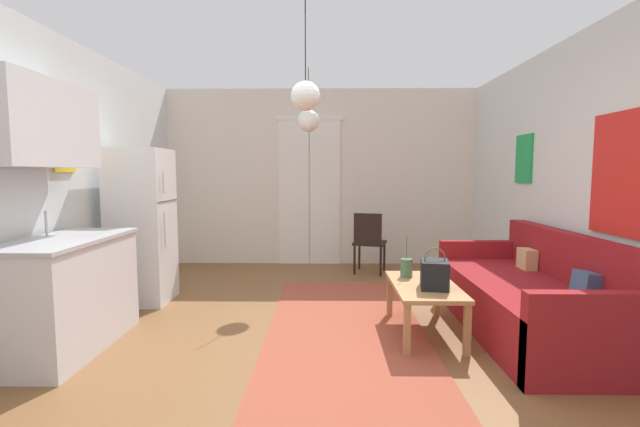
# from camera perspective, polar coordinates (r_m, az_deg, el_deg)

# --- Properties ---
(ground_plane) EXTENTS (5.23, 7.52, 0.10)m
(ground_plane) POSITION_cam_1_polar(r_m,az_deg,el_deg) (3.51, -0.62, -19.05)
(ground_plane) COLOR brown
(wall_back) EXTENTS (4.83, 0.13, 2.64)m
(wall_back) POSITION_cam_1_polar(r_m,az_deg,el_deg) (6.70, 0.08, 4.65)
(wall_back) COLOR silver
(wall_back) RESTS_ON ground_plane
(area_rug) EXTENTS (1.37, 3.25, 0.01)m
(area_rug) POSITION_cam_1_polar(r_m,az_deg,el_deg) (4.11, 3.30, -14.47)
(area_rug) COLOR #9E4733
(area_rug) RESTS_ON ground_plane
(couch) EXTENTS (0.92, 2.17, 0.88)m
(couch) POSITION_cam_1_polar(r_m,az_deg,el_deg) (4.31, 25.91, -10.16)
(couch) COLOR maroon
(couch) RESTS_ON ground_plane
(coffee_table) EXTENTS (0.54, 1.01, 0.44)m
(coffee_table) POSITION_cam_1_polar(r_m,az_deg,el_deg) (3.95, 13.38, -9.70)
(coffee_table) COLOR #B27F4C
(coffee_table) RESTS_ON ground_plane
(bamboo_vase) EXTENTS (0.11, 0.11, 0.39)m
(bamboo_vase) POSITION_cam_1_polar(r_m,az_deg,el_deg) (4.14, 11.16, -6.94)
(bamboo_vase) COLOR #47704C
(bamboo_vase) RESTS_ON coffee_table
(handbag) EXTENTS (0.26, 0.31, 0.34)m
(handbag) POSITION_cam_1_polar(r_m,az_deg,el_deg) (3.79, 14.65, -7.60)
(handbag) COLOR black
(handbag) RESTS_ON coffee_table
(refrigerator) EXTENTS (0.60, 0.58, 1.65)m
(refrigerator) POSITION_cam_1_polar(r_m,az_deg,el_deg) (5.09, -22.15, -1.53)
(refrigerator) COLOR white
(refrigerator) RESTS_ON ground_plane
(kitchen_counter) EXTENTS (0.61, 1.27, 2.10)m
(kitchen_counter) POSITION_cam_1_polar(r_m,az_deg,el_deg) (3.99, -30.64, -4.03)
(kitchen_counter) COLOR silver
(kitchen_counter) RESTS_ON ground_plane
(accent_chair) EXTENTS (0.51, 0.50, 0.85)m
(accent_chair) POSITION_cam_1_polar(r_m,az_deg,el_deg) (6.08, 6.39, -3.40)
(accent_chair) COLOR black
(accent_chair) RESTS_ON ground_plane
(pendant_lamp_near) EXTENTS (0.21, 0.21, 0.81)m
(pendant_lamp_near) POSITION_cam_1_polar(r_m,az_deg,el_deg) (3.21, -1.90, 15.04)
(pendant_lamp_near) COLOR black
(pendant_lamp_far) EXTENTS (0.27, 0.27, 0.76)m
(pendant_lamp_far) POSITION_cam_1_polar(r_m,az_deg,el_deg) (5.38, -1.52, 11.95)
(pendant_lamp_far) COLOR black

